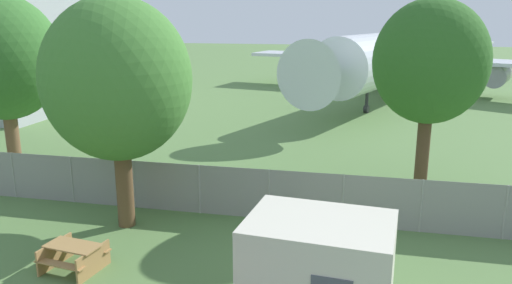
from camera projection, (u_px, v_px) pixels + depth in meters
name	position (u px, v px, depth m)	size (l,w,h in m)	color
perimeter_fence	(269.00, 195.00, 17.39)	(56.07, 0.07, 1.82)	gray
airplane	(412.00, 54.00, 44.67)	(31.88, 39.58, 11.86)	silver
portable_cabin	(318.00, 275.00, 11.23)	(3.43, 2.66, 2.62)	beige
picnic_bench_near_cabin	(74.00, 255.00, 13.98)	(1.72, 1.60, 0.76)	#A37A47
tree_near_hangar	(3.00, 58.00, 21.14)	(4.83, 4.83, 7.90)	brown
tree_left_of_cabin	(430.00, 63.00, 18.52)	(4.23, 4.23, 7.64)	#4C3823
tree_behind_benches	(117.00, 80.00, 15.89)	(4.77, 4.77, 7.62)	brown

